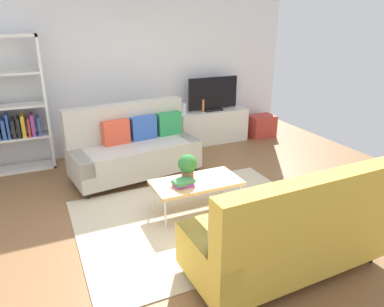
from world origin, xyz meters
The scene contains 16 objects.
ground_plane centered at (0.00, 0.00, 0.00)m, with size 7.68×7.68×0.00m, color brown.
wall_far centered at (0.00, 2.80, 1.45)m, with size 6.40×0.12×2.90m, color silver.
area_rug centered at (0.12, -0.11, 0.01)m, with size 2.90×2.20×0.01m, color beige.
couch_beige centered at (-0.23, 1.52, 0.45)m, with size 2.00×1.09×1.10m.
couch_green centered at (0.46, -1.33, 0.45)m, with size 1.92×0.90×1.10m.
coffee_table centered at (0.17, 0.09, 0.39)m, with size 1.10×0.56×0.42m.
tv_console centered at (1.61, 2.46, 0.32)m, with size 1.40×0.44×0.64m, color silver.
tv centered at (1.61, 2.44, 0.95)m, with size 1.00×0.20×0.64m.
bookshelf centered at (-1.92, 2.48, 0.97)m, with size 1.10×0.36×2.10m.
storage_trunk centered at (2.71, 2.36, 0.22)m, with size 0.52×0.40×0.44m, color #B2382D.
potted_plant centered at (0.09, 0.17, 0.61)m, with size 0.24×0.24×0.34m.
table_book_0 centered at (-0.02, 0.04, 0.44)m, with size 0.24×0.18×0.04m, color purple.
table_book_1 centered at (-0.02, 0.04, 0.47)m, with size 0.24×0.18×0.04m, color #3F8C4C.
vase_0 centered at (1.03, 2.51, 0.73)m, with size 0.13×0.13×0.18m, color silver.
vase_1 centered at (1.22, 2.51, 0.74)m, with size 0.12×0.12×0.19m, color silver.
bottle_0 centered at (1.40, 2.42, 0.76)m, with size 0.04×0.04×0.24m, color orange.
Camera 1 is at (-1.55, -3.60, 2.33)m, focal length 33.71 mm.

